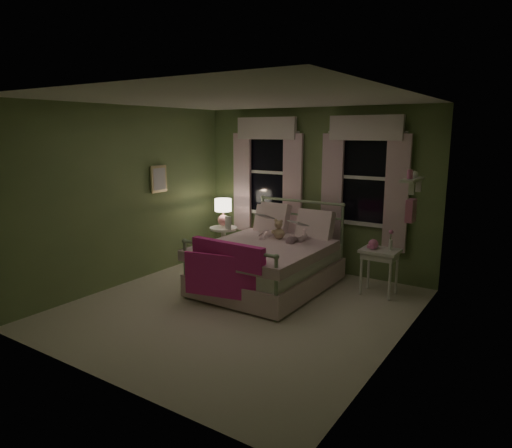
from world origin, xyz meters
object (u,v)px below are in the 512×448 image
Objects in this scene: nightstand_left at (224,241)px; bed at (269,262)px; table_lamp at (223,209)px; child_right at (301,223)px; teddy_bear at (279,231)px; child_left at (268,217)px; nightstand_right at (380,256)px.

bed is at bearing -24.42° from nightstand_left.
bed is 3.13× the size of nightstand_left.
table_lamp reaches higher than nightstand_left.
child_right reaches higher than teddy_bear.
table_lamp is (0.00, -0.00, 0.54)m from nightstand_left.
child_right is 1.53m from table_lamp.
table_lamp is (-0.97, 0.13, 0.00)m from child_left.
child_right reaches higher than nightstand_right.
teddy_bear is 0.46× the size of nightstand_left.
teddy_bear is at bearing -13.08° from nightstand_left.
child_left is (-0.27, 0.43, 0.58)m from bed.
teddy_bear is 1.33m from nightstand_left.
table_lamp reaches higher than teddy_bear.
bed reaches higher than teddy_bear.
teddy_bear is (0.01, 0.27, 0.42)m from bed.
child_left is 0.98m from table_lamp.
nightstand_left is at bearing 155.58° from bed.
child_right is at bearing 29.50° from teddy_bear.
nightstand_left is (-1.25, 0.29, -0.37)m from teddy_bear.
table_lamp is 2.71m from nightstand_right.
nightstand_left is at bearing 116.57° from table_lamp.
nightstand_left is (-1.53, 0.13, -0.50)m from child_right.
bed is 0.50m from teddy_bear.
nightstand_right is (1.43, 0.30, -0.24)m from teddy_bear.
child_right is at bearing -172.74° from nightstand_right.
bed reaches higher than nightstand_left.
bed is 4.46× the size of table_lamp.
child_right reaches higher than bed.
child_left is 0.56m from child_right.
table_lamp is (-1.53, 0.13, 0.04)m from child_right.
teddy_bear is (-0.28, -0.16, -0.13)m from child_right.
child_right is 2.34× the size of teddy_bear.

